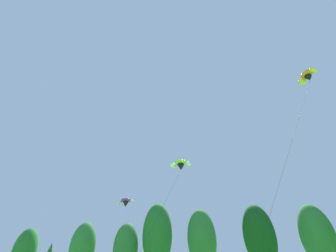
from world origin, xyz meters
name	(u,v)px	position (x,y,z in m)	size (l,w,h in m)	color
treeline_tree_a	(25,250)	(-40.77, 45.60, 6.85)	(4.86, 4.86, 11.32)	#472D19
treeline_tree_c	(83,247)	(-25.00, 44.51, 6.93)	(4.89, 4.89, 11.46)	#472D19
treeline_tree_d	(126,248)	(-16.89, 47.08, 6.82)	(4.84, 4.84, 11.26)	#472D19
treeline_tree_e	(157,234)	(-10.59, 47.75, 8.94)	(5.79, 5.79, 14.77)	#472D19
treeline_tree_f	(202,239)	(-2.11, 48.92, 8.02)	(5.38, 5.38, 13.25)	#472D19
treeline_tree_g	(259,236)	(8.06, 47.84, 7.89)	(5.32, 5.32, 13.03)	#472D19
treeline_tree_h	(318,236)	(16.82, 48.10, 7.54)	(5.16, 5.16, 12.45)	#472D19
parafoil_kite_high_lime_white	(181,165)	(-1.74, 34.18, 16.62)	(3.62, 12.74, 15.81)	#93D633
parafoil_kite_mid_purple	(126,202)	(-13.51, 39.15, 13.15)	(13.92, 17.96, 12.77)	purple
parafoil_kite_far_orange	(308,76)	(18.27, 30.20, 25.52)	(13.78, 15.08, 25.19)	orange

